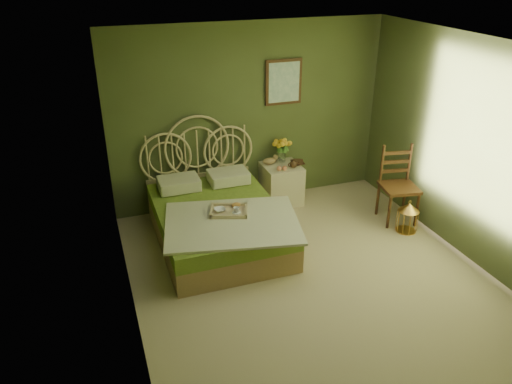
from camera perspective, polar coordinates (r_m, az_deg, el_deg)
name	(u,v)px	position (r m, az deg, el deg)	size (l,w,h in m)	color
floor	(314,280)	(5.86, 6.60, -9.98)	(4.50, 4.50, 0.00)	tan
ceiling	(328,49)	(4.83, 8.21, 15.89)	(4.50, 4.50, 0.00)	silver
wall_back	(250,116)	(7.16, -0.71, 8.68)	(4.00, 4.00, 0.00)	#505E31
wall_left	(123,207)	(4.73, -14.98, -1.67)	(4.50, 4.50, 0.00)	#505E31
wall_right	(476,154)	(6.32, 23.84, 4.04)	(4.50, 4.50, 0.00)	#505E31
wall_art	(284,82)	(7.18, 3.18, 12.43)	(0.54, 0.04, 0.64)	#381A0F
bed	(217,219)	(6.44, -4.45, -3.11)	(1.78, 2.25, 1.39)	#A08050
nightstand	(281,179)	(7.40, 2.92, 1.46)	(0.53, 0.53, 1.02)	beige
chair	(396,179)	(7.11, 15.75, 1.39)	(0.54, 0.54, 1.05)	#381A0F
birdcage	(408,218)	(6.97, 16.93, -2.82)	(0.27, 0.27, 0.41)	gold
book_lower	(293,163)	(7.38, 4.20, 3.35)	(0.16, 0.22, 0.02)	#381E0F
book_upper	(293,162)	(7.37, 4.21, 3.49)	(0.15, 0.21, 0.02)	#472819
cereal_bowl	(220,210)	(6.13, -4.16, -2.04)	(0.14, 0.14, 0.03)	white
coffee_cup	(236,210)	(6.07, -2.25, -2.08)	(0.08, 0.08, 0.07)	white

